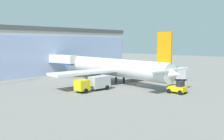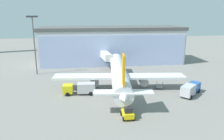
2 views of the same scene
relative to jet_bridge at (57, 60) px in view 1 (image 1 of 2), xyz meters
name	(u,v)px [view 1 (image 1 of 2)]	position (x,y,z in m)	size (l,w,h in m)	color
ground	(138,84)	(3.67, -24.55, -4.39)	(240.00, 240.00, 0.00)	gray
terminal_building	(49,50)	(3.67, 9.38, 2.26)	(52.26, 15.40, 13.30)	#BCBCBC
jet_bridge	(57,60)	(0.00, 0.00, 0.00)	(3.48, 12.22, 5.77)	silver
airplane	(114,68)	(1.54, -19.29, -0.90)	(32.21, 35.96, 11.04)	silver
catering_truck	(94,83)	(-8.05, -22.94, -2.92)	(7.42, 2.85, 2.65)	yellow
fuel_truck	(177,73)	(16.75, -26.81, -2.92)	(6.81, 6.62, 2.65)	#2659A5
baggage_cart	(147,77)	(11.47, -21.34, -3.89)	(2.46, 3.18, 1.50)	gray
pushback_tug	(178,88)	(0.36, -35.90, -3.41)	(2.17, 3.21, 2.30)	yellow
safety_cone_nose	(136,84)	(2.57, -24.73, -4.11)	(0.36, 0.36, 0.55)	orange
safety_cone_wingtip	(68,88)	(-10.75, -18.37, -4.11)	(0.36, 0.36, 0.55)	orange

